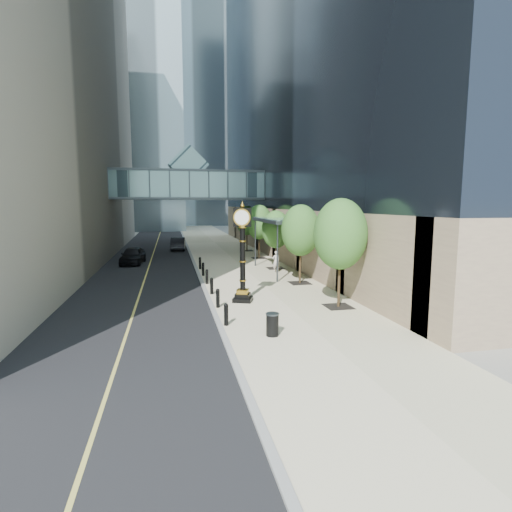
# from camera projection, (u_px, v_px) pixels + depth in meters

# --- Properties ---
(ground) EXTENTS (320.00, 320.00, 0.00)m
(ground) POSITION_uv_depth(u_px,v_px,m) (290.00, 329.00, 17.62)
(ground) COLOR gray
(ground) RESTS_ON ground
(road) EXTENTS (8.00, 180.00, 0.02)m
(road) POSITION_uv_depth(u_px,v_px,m) (156.00, 244.00, 54.94)
(road) COLOR black
(road) RESTS_ON ground
(sidewalk) EXTENTS (8.00, 180.00, 0.06)m
(sidewalk) POSITION_uv_depth(u_px,v_px,m) (214.00, 242.00, 56.60)
(sidewalk) COLOR beige
(sidewalk) RESTS_ON ground
(curb) EXTENTS (0.25, 180.00, 0.07)m
(curb) POSITION_uv_depth(u_px,v_px,m) (186.00, 243.00, 55.77)
(curb) COLOR gray
(curb) RESTS_ON ground
(distant_tower_a) EXTENTS (24.00, 22.00, 78.00)m
(distant_tower_a) POSITION_uv_depth(u_px,v_px,m) (121.00, 40.00, 82.31)
(distant_tower_a) COLOR #A5C1D0
(distant_tower_a) RESTS_ON ground
(distant_tower_b) EXTENTS (26.00, 24.00, 90.00)m
(distant_tower_b) POSITION_uv_depth(u_px,v_px,m) (220.00, 53.00, 105.70)
(distant_tower_b) COLOR #A5C1D0
(distant_tower_b) RESTS_ON ground
(distant_tower_c) EXTENTS (22.00, 22.00, 65.00)m
(distant_tower_c) POSITION_uv_depth(u_px,v_px,m) (164.00, 119.00, 128.45)
(distant_tower_c) COLOR #A5C1D0
(distant_tower_c) RESTS_ON ground
(skywalk) EXTENTS (17.00, 4.20, 5.80)m
(skywalk) POSITION_uv_depth(u_px,v_px,m) (189.00, 183.00, 43.13)
(skywalk) COLOR slate
(skywalk) RESTS_ON ground
(entrance_canopy) EXTENTS (3.00, 8.00, 4.38)m
(entrance_canopy) POSITION_uv_depth(u_px,v_px,m) (281.00, 221.00, 31.37)
(entrance_canopy) COLOR #383F44
(entrance_canopy) RESTS_ON ground
(bollard_row) EXTENTS (0.20, 16.20, 0.90)m
(bollard_row) POSITION_uv_depth(u_px,v_px,m) (209.00, 282.00, 25.72)
(bollard_row) COLOR black
(bollard_row) RESTS_ON sidewalk
(street_trees) EXTENTS (2.80, 28.66, 5.75)m
(street_trees) POSITION_uv_depth(u_px,v_px,m) (279.00, 226.00, 32.52)
(street_trees) COLOR black
(street_trees) RESTS_ON sidewalk
(street_clock) EXTENTS (1.32, 1.32, 5.45)m
(street_clock) POSITION_uv_depth(u_px,v_px,m) (243.00, 260.00, 22.15)
(street_clock) COLOR black
(street_clock) RESTS_ON sidewalk
(trash_bin) EXTENTS (0.57, 0.57, 0.90)m
(trash_bin) POSITION_uv_depth(u_px,v_px,m) (272.00, 325.00, 16.55)
(trash_bin) COLOR black
(trash_bin) RESTS_ON sidewalk
(pedestrian) EXTENTS (0.67, 0.48, 1.70)m
(pedestrian) POSITION_uv_depth(u_px,v_px,m) (276.00, 261.00, 31.99)
(pedestrian) COLOR beige
(pedestrian) RESTS_ON sidewalk
(car_near) EXTENTS (2.30, 4.74, 1.56)m
(car_near) POSITION_uv_depth(u_px,v_px,m) (133.00, 255.00, 36.58)
(car_near) COLOR black
(car_near) RESTS_ON road
(car_far) EXTENTS (1.90, 4.69, 1.51)m
(car_far) POSITION_uv_depth(u_px,v_px,m) (178.00, 244.00, 47.61)
(car_far) COLOR black
(car_far) RESTS_ON road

